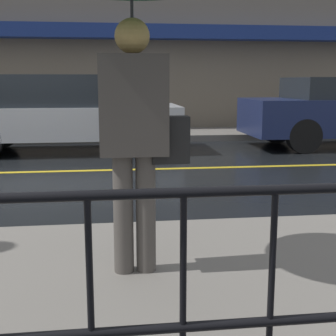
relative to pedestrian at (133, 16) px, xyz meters
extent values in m
plane|color=black|center=(-1.66, 4.36, -1.78)|extent=(80.00, 80.00, 0.00)
cube|color=slate|center=(-1.66, 8.55, -1.70)|extent=(28.00, 1.83, 0.15)
cube|color=gold|center=(-1.66, 4.36, -1.77)|extent=(25.20, 0.12, 0.01)
cube|color=#706656|center=(-1.66, 9.62, 1.09)|extent=(28.00, 0.30, 5.72)
cube|color=navy|center=(-1.66, 9.19, 0.82)|extent=(16.80, 0.55, 0.35)
cylinder|color=black|center=(-0.24, -1.46, -1.19)|extent=(0.02, 0.02, 0.88)
cylinder|color=black|center=(0.08, -1.46, -1.19)|extent=(0.02, 0.02, 0.88)
cylinder|color=black|center=(0.39, -1.46, -1.19)|extent=(0.02, 0.02, 0.88)
cylinder|color=#4C4742|center=(-0.08, 0.00, -1.24)|extent=(0.13, 0.13, 0.78)
cylinder|color=#4C4742|center=(0.07, 0.00, -1.24)|extent=(0.13, 0.13, 0.78)
cube|color=#47423D|center=(-0.01, 0.00, -0.53)|extent=(0.42, 0.25, 0.62)
sphere|color=tan|center=(-0.01, 0.00, -0.12)|extent=(0.22, 0.22, 0.22)
cylinder|color=#262628|center=(-0.01, 0.00, -0.18)|extent=(0.02, 0.02, 0.71)
cube|color=black|center=(0.23, 0.00, -0.75)|extent=(0.24, 0.12, 0.30)
cube|color=#B2B5BA|center=(-0.99, 6.42, -1.17)|extent=(4.46, 1.75, 0.61)
cube|color=#1E2328|center=(-1.17, 6.42, -0.57)|extent=(2.32, 1.61, 0.59)
cylinder|color=black|center=(0.39, 7.18, -1.42)|extent=(0.71, 0.22, 0.71)
cylinder|color=black|center=(0.39, 5.66, -1.42)|extent=(0.71, 0.22, 0.71)
cylinder|color=black|center=(-2.38, 7.18, -1.42)|extent=(0.71, 0.22, 0.71)
cylinder|color=black|center=(3.60, 7.19, -1.44)|extent=(0.67, 0.22, 0.67)
cylinder|color=black|center=(3.60, 5.66, -1.44)|extent=(0.67, 0.22, 0.67)
camera|label=1|loc=(-0.16, -2.94, -0.38)|focal=50.00mm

